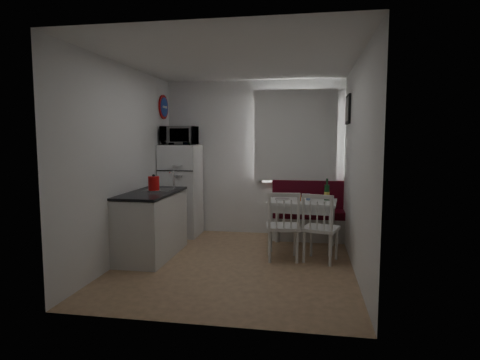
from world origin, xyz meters
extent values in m
cube|color=#92704E|center=(0.00, 0.00, 0.00)|extent=(3.00, 3.50, 0.02)
cube|color=white|center=(0.00, 0.00, 2.60)|extent=(3.00, 3.50, 0.02)
cube|color=white|center=(0.00, 1.75, 1.30)|extent=(3.00, 0.02, 2.60)
cube|color=white|center=(0.00, -1.75, 1.30)|extent=(3.00, 0.02, 2.60)
cube|color=white|center=(-1.50, 0.00, 1.30)|extent=(0.02, 3.50, 2.60)
cube|color=white|center=(1.50, 0.00, 1.30)|extent=(0.02, 3.50, 2.60)
cube|color=silver|center=(0.70, 1.72, 1.62)|extent=(1.22, 0.06, 1.47)
cube|color=white|center=(0.70, 1.65, 1.68)|extent=(1.35, 0.02, 1.50)
cube|color=silver|center=(-1.20, 0.15, 0.43)|extent=(0.60, 1.30, 0.86)
cube|color=black|center=(-1.20, 0.15, 0.89)|extent=(0.62, 1.32, 0.03)
cube|color=#99999E|center=(-1.18, 0.40, 0.85)|extent=(0.40, 0.40, 0.10)
cylinder|color=silver|center=(-1.02, 0.58, 1.03)|extent=(0.02, 0.02, 0.26)
cylinder|color=#193996|center=(-1.47, 1.45, 2.15)|extent=(0.03, 0.40, 0.40)
cube|color=black|center=(1.48, 1.10, 2.05)|extent=(0.04, 0.52, 0.42)
cube|color=silver|center=(0.96, 1.48, 0.18)|extent=(1.31, 0.51, 0.36)
cube|color=#520817|center=(0.96, 1.48, 0.42)|extent=(1.25, 0.46, 0.12)
cube|color=#520817|center=(0.96, 1.67, 0.71)|extent=(1.25, 0.10, 0.46)
cube|color=silver|center=(0.85, 0.87, 0.70)|extent=(1.03, 0.77, 0.04)
cube|color=silver|center=(0.85, 0.87, 0.63)|extent=(0.92, 0.66, 0.12)
cylinder|color=silver|center=(0.85, 0.87, 0.34)|extent=(0.06, 0.06, 0.68)
cube|color=silver|center=(0.60, 0.30, 0.45)|extent=(0.48, 0.47, 0.04)
cube|color=silver|center=(0.60, 0.11, 0.70)|extent=(0.42, 0.09, 0.46)
cube|color=silver|center=(1.10, 0.30, 0.44)|extent=(0.53, 0.52, 0.04)
cube|color=silver|center=(1.10, 0.11, 0.69)|extent=(0.41, 0.16, 0.45)
cube|color=white|center=(-1.18, 1.40, 0.76)|extent=(0.61, 0.61, 1.52)
imported|color=white|center=(-1.18, 1.35, 1.68)|extent=(0.55, 0.37, 0.31)
cylinder|color=red|center=(-1.15, 0.13, 1.02)|extent=(0.18, 0.18, 0.24)
cylinder|color=orange|center=(0.80, 0.82, 0.77)|extent=(0.05, 0.05, 0.09)
cylinder|color=#7694CA|center=(0.93, 0.92, 0.77)|extent=(0.06, 0.06, 0.10)
cylinder|color=white|center=(0.55, 0.89, 0.73)|extent=(0.22, 0.22, 0.02)
camera|label=1|loc=(0.92, -5.02, 1.64)|focal=30.00mm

